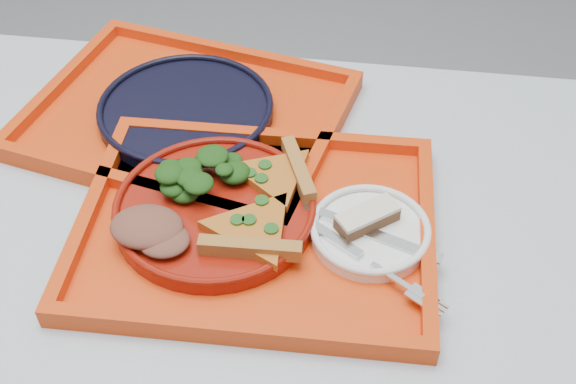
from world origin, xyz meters
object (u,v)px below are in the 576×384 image
object	(u,v)px
tray_main	(256,228)
navy_plate	(186,111)
dinner_plate	(215,211)
dessert_bar	(367,218)
tray_far	(187,119)

from	to	relation	value
tray_main	navy_plate	bearing A→B (deg)	122.95
dinner_plate	dessert_bar	xyz separation A→B (m)	(0.19, -0.00, 0.02)
tray_main	tray_far	world-z (taller)	same
dinner_plate	tray_far	bearing A→B (deg)	113.67
tray_far	navy_plate	distance (m)	0.01
navy_plate	tray_far	bearing A→B (deg)	0.00
dessert_bar	tray_far	bearing A→B (deg)	106.76
tray_far	dessert_bar	world-z (taller)	dessert_bar
dessert_bar	dinner_plate	bearing A→B (deg)	141.62
tray_far	dinner_plate	distance (m)	0.22
tray_main	dessert_bar	size ratio (longest dim) A/B	5.43
navy_plate	tray_main	bearing A→B (deg)	-55.65
dessert_bar	navy_plate	bearing A→B (deg)	106.76
tray_far	dinner_plate	size ratio (longest dim) A/B	1.73
dinner_plate	dessert_bar	bearing A→B (deg)	-0.23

